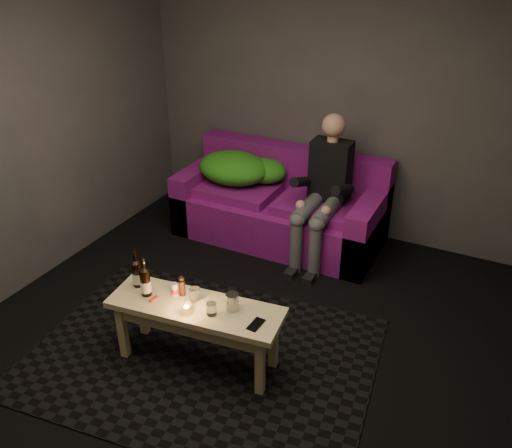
% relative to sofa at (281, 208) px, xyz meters
% --- Properties ---
extents(floor, '(4.50, 4.50, 0.00)m').
position_rel_sofa_xyz_m(floor, '(0.42, -1.82, -0.31)').
color(floor, black).
rests_on(floor, ground).
extents(room, '(4.50, 4.50, 4.50)m').
position_rel_sofa_xyz_m(room, '(0.42, -1.35, 1.34)').
color(room, silver).
rests_on(room, ground).
extents(rug, '(2.57, 2.00, 0.01)m').
position_rel_sofa_xyz_m(rug, '(0.24, -1.87, -0.30)').
color(rug, black).
rests_on(rug, floor).
extents(sofa, '(1.96, 0.88, 0.84)m').
position_rel_sofa_xyz_m(sofa, '(0.00, 0.00, 0.00)').
color(sofa, '#680D58').
rests_on(sofa, floor).
extents(green_blanket, '(0.86, 0.59, 0.29)m').
position_rel_sofa_xyz_m(green_blanket, '(-0.45, -0.01, 0.33)').
color(green_blanket, '#308B19').
rests_on(green_blanket, sofa).
extents(person, '(0.35, 0.81, 1.31)m').
position_rel_sofa_xyz_m(person, '(0.48, -0.16, 0.37)').
color(person, black).
rests_on(person, sofa).
extents(coffee_table, '(1.23, 0.51, 0.49)m').
position_rel_sofa_xyz_m(coffee_table, '(0.24, -1.92, 0.10)').
color(coffee_table, tan).
rests_on(coffee_table, rug).
extents(beer_bottle_a, '(0.07, 0.07, 0.28)m').
position_rel_sofa_xyz_m(beer_bottle_a, '(-0.24, -1.91, 0.29)').
color(beer_bottle_a, black).
rests_on(beer_bottle_a, coffee_table).
extents(beer_bottle_b, '(0.07, 0.07, 0.29)m').
position_rel_sofa_xyz_m(beer_bottle_b, '(-0.12, -1.97, 0.29)').
color(beer_bottle_b, black).
rests_on(beer_bottle_b, coffee_table).
extents(salt_shaker, '(0.05, 0.05, 0.09)m').
position_rel_sofa_xyz_m(salt_shaker, '(0.05, -1.88, 0.23)').
color(salt_shaker, silver).
rests_on(salt_shaker, coffee_table).
extents(pepper_mill, '(0.05, 0.05, 0.12)m').
position_rel_sofa_xyz_m(pepper_mill, '(0.10, -1.86, 0.24)').
color(pepper_mill, black).
rests_on(pepper_mill, coffee_table).
extents(tumbler_back, '(0.09, 0.09, 0.09)m').
position_rel_sofa_xyz_m(tumbler_back, '(0.20, -1.87, 0.23)').
color(tumbler_back, white).
rests_on(tumbler_back, coffee_table).
extents(tealight, '(0.06, 0.06, 0.04)m').
position_rel_sofa_xyz_m(tealight, '(0.22, -1.99, 0.21)').
color(tealight, white).
rests_on(tealight, coffee_table).
extents(tumbler_front, '(0.08, 0.08, 0.08)m').
position_rel_sofa_xyz_m(tumbler_front, '(0.39, -1.95, 0.22)').
color(tumbler_front, white).
rests_on(tumbler_front, coffee_table).
extents(steel_cup, '(0.11, 0.11, 0.12)m').
position_rel_sofa_xyz_m(steel_cup, '(0.48, -1.85, 0.24)').
color(steel_cup, '#ACAEB3').
rests_on(steel_cup, coffee_table).
extents(smartphone, '(0.07, 0.14, 0.01)m').
position_rel_sofa_xyz_m(smartphone, '(0.69, -1.92, 0.19)').
color(smartphone, black).
rests_on(smartphone, coffee_table).
extents(red_lighter, '(0.03, 0.08, 0.01)m').
position_rel_sofa_xyz_m(red_lighter, '(-0.05, -1.99, 0.19)').
color(red_lighter, red).
rests_on(red_lighter, coffee_table).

